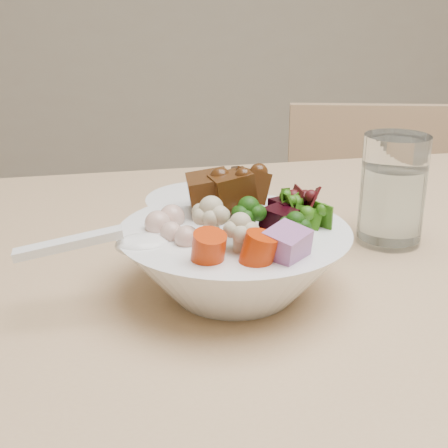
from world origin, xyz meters
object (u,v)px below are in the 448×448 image
object	(u,v)px
water_glass	(392,194)
side_bowl	(205,217)
chair_far	(367,266)
food_bowl	(236,255)

from	to	relation	value
water_glass	side_bowl	size ratio (longest dim) A/B	0.90
chair_far	side_bowl	size ratio (longest dim) A/B	5.76
water_glass	side_bowl	bearing A→B (deg)	163.97
chair_far	water_glass	bearing A→B (deg)	-99.56
chair_far	side_bowl	world-z (taller)	side_bowl
side_bowl	water_glass	bearing A→B (deg)	-16.03
chair_far	side_bowl	distance (m)	0.81
chair_far	food_bowl	distance (m)	0.93
food_bowl	side_bowl	xyz separation A→B (m)	(-0.01, 0.16, -0.01)
water_glass	side_bowl	xyz separation A→B (m)	(-0.22, 0.06, -0.04)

